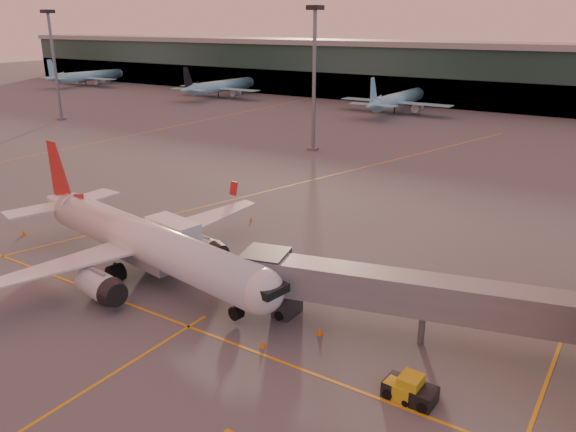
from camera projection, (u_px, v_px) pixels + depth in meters
The scene contains 15 objects.
ground at pixel (95, 336), 42.95m from camera, with size 600.00×600.00×0.00m, color #4C4F54.
taxi_markings at pixel (312, 187), 81.89m from camera, with size 100.12×173.00×0.01m.
terminal at pixel (520, 77), 152.12m from camera, with size 400.00×20.00×17.60m.
mast_west_far at pixel (54, 57), 133.76m from camera, with size 2.40×2.40×25.60m.
mast_west_near at pixel (314, 69), 100.61m from camera, with size 2.40×2.40×25.60m.
distant_aircraft_row at pixel (411, 114), 147.07m from camera, with size 290.00×34.00×13.00m.
main_airplane at pixel (141, 241), 52.05m from camera, with size 35.73×32.37×10.81m.
jet_bridge at pixel (445, 301), 40.41m from camera, with size 29.37×10.21×5.51m.
catering_truck at pixel (174, 239), 55.12m from camera, with size 6.20×3.54×4.55m.
gpu_cart at pixel (399, 391), 35.70m from camera, with size 1.97×1.29×1.09m.
pushback_tug at pixel (410, 390), 35.58m from camera, with size 3.34×1.89×1.69m.
cone_nose at pixel (320, 331), 43.10m from camera, with size 0.49×0.49×0.62m.
cone_tail at pixel (24, 233), 63.17m from camera, with size 0.49×0.49×0.62m.
cone_wing_left at pixel (251, 219), 67.96m from camera, with size 0.39×0.39×0.50m.
cone_fwd at pixel (263, 343), 41.46m from camera, with size 0.47×0.47×0.60m.
Camera 1 is at (32.98, -23.30, 22.74)m, focal length 35.00 mm.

